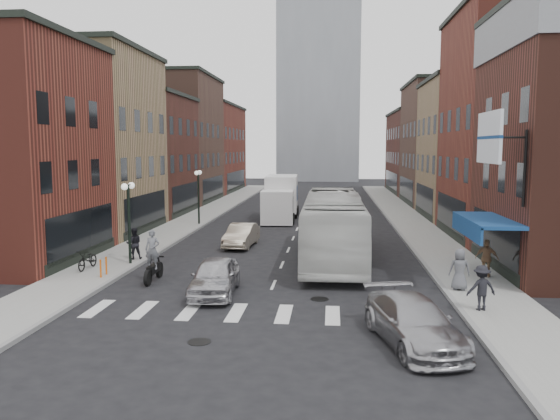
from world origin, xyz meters
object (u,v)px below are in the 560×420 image
Objects in this scene: ped_left_solo at (134,243)px; ped_right_a at (481,288)px; billboard_sign at (492,139)px; streetlamp_far at (198,187)px; ped_right_b at (487,258)px; streetlamp_near at (129,207)px; ped_right_c at (460,269)px; motorcycle_rider at (153,258)px; sedan_left_near at (215,277)px; box_truck at (281,199)px; curb_car at (414,322)px; bike_rack at (103,267)px; parked_bicycle at (88,259)px; sedan_left_far at (241,235)px; transit_bus at (333,226)px.

ped_right_a is (15.23, -7.36, -0.01)m from ped_left_solo.
billboard_sign is 0.90× the size of streetlamp_far.
ped_left_solo is 16.92m from ped_right_a.
ped_right_b reaches higher than ped_right_a.
ped_right_c is (14.93, -3.65, -1.92)m from streetlamp_near.
streetlamp_near is 1.79× the size of motorcycle_rider.
ped_right_c is at bearing -13.73° from streetlamp_near.
ped_right_c reaches higher than sedan_left_near.
box_truck is 1.71× the size of curb_car.
ped_left_solo is (-0.17, -12.99, -1.96)m from streetlamp_far.
box_truck reaches higher than ped_right_b.
streetlamp_far is 19.54m from sedan_left_near.
bike_rack is at bearing -90.69° from streetlamp_far.
parked_bicycle is 16.58m from ped_right_c.
ped_right_b is at bearing -62.88° from box_truck.
streetlamp_far reaches higher than parked_bicycle.
motorcycle_rider is 1.32× the size of parked_bicycle.
sedan_left_far is at bearing -98.25° from box_truck.
box_truck is 3.55× the size of motorcycle_rider.
ped_right_b is at bearing -4.41° from streetlamp_near.
bike_rack is 9.73m from sedan_left_far.
billboard_sign reaches higher than sedan_left_far.
streetlamp_far reaches higher than ped_right_b.
streetlamp_far is 2.58× the size of ped_right_a.
ped_right_b is (1.57, 5.07, 0.04)m from ped_right_a.
curb_car is (6.51, -27.39, -1.04)m from box_truck.
curb_car is 16.01m from parked_bicycle.
curb_car is (7.03, -4.92, -0.03)m from sedan_left_near.
ped_right_a is (15.06, -20.36, -1.97)m from streetlamp_far.
ped_right_c is (14.93, -17.65, -1.92)m from streetlamp_far.
billboard_sign is at bearing -66.91° from box_truck.
streetlamp_far is at bearing 96.27° from motorcycle_rider.
sedan_left_far is 9.43m from parked_bicycle.
streetlamp_far is (0.00, 14.00, 0.00)m from streetlamp_near.
box_truck is 17.81m from ped_left_solo.
streetlamp_far is 15.27m from transit_bus.
ped_right_c is at bearing 3.09° from sedan_left_near.
streetlamp_near and streetlamp_far have the same top height.
box_truck is at bearing -60.83° from ped_right_c.
sedan_left_far is at bearing -60.69° from ped_right_a.
streetlamp_near reaches higher than ped_right_a.
box_truck is 25.88m from ped_right_a.
billboard_sign reaches higher than streetlamp_far.
ped_right_c is (10.36, -9.42, 0.32)m from sedan_left_far.
transit_bus is 7.85× the size of ped_left_solo.
sedan_left_near is (5.44, -1.99, 0.17)m from bike_rack.
streetlamp_far reaches higher than motorcycle_rider.
box_truck is 21.96m from ped_right_b.
ped_right_a is at bearing -107.89° from billboard_sign.
streetlamp_far reaches higher than box_truck.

